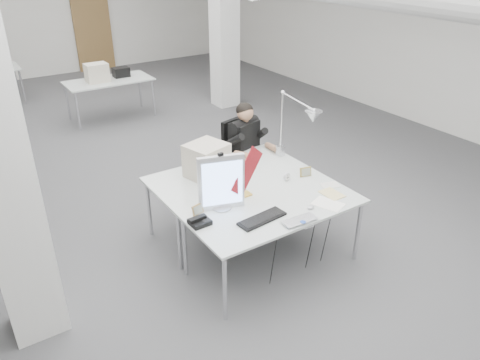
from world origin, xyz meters
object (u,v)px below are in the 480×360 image
object	(u,v)px
beige_monitor	(207,160)
desk_main	(275,207)
laptop	(303,223)
office_chair	(243,160)
monitor	(221,183)
architect_lamp	(295,124)
bankers_lamp	(243,182)
seated_person	(245,136)
desk_phone	(200,222)

from	to	relation	value
beige_monitor	desk_main	bearing A→B (deg)	-92.06
desk_main	laptop	xyz separation A→B (m)	(0.02, -0.42, 0.03)
office_chair	monitor	bearing A→B (deg)	-145.72
architect_lamp	monitor	bearing A→B (deg)	-163.67
office_chair	monitor	distance (m)	1.68
bankers_lamp	seated_person	bearing A→B (deg)	34.65
seated_person	laptop	distance (m)	1.93
desk_phone	office_chair	bearing A→B (deg)	42.64
bankers_lamp	desk_phone	distance (m)	0.70
laptop	beige_monitor	xyz separation A→B (m)	(-0.25, 1.38, 0.18)
bankers_lamp	architect_lamp	distance (m)	1.07
desk_phone	seated_person	bearing A→B (deg)	41.56
architect_lamp	seated_person	bearing A→B (deg)	104.21
monitor	desk_phone	world-z (taller)	monitor
bankers_lamp	beige_monitor	distance (m)	0.61
office_chair	architect_lamp	distance (m)	1.06
seated_person	beige_monitor	distance (m)	0.94
monitor	desk_phone	size ratio (longest dim) A/B	3.07
beige_monitor	architect_lamp	world-z (taller)	architect_lamp
office_chair	bankers_lamp	world-z (taller)	office_chair
laptop	office_chair	bearing A→B (deg)	76.21
seated_person	laptop	bearing A→B (deg)	-121.83
monitor	laptop	world-z (taller)	monitor
desk_main	bankers_lamp	bearing A→B (deg)	111.58
desk_phone	beige_monitor	size ratio (longest dim) A/B	0.46
seated_person	laptop	world-z (taller)	seated_person
monitor	beige_monitor	distance (m)	0.74
office_chair	desk_phone	world-z (taller)	office_chair
desk_main	beige_monitor	xyz separation A→B (m)	(-0.23, 0.96, 0.21)
monitor	beige_monitor	world-z (taller)	monitor
monitor	bankers_lamp	size ratio (longest dim) A/B	1.87
beige_monitor	laptop	bearing A→B (deg)	-95.45
office_chair	desk_phone	size ratio (longest dim) A/B	5.88
bankers_lamp	monitor	bearing A→B (deg)	175.20
monitor	architect_lamp	world-z (taller)	architect_lamp
seated_person	desk_phone	world-z (taller)	seated_person
desk_main	beige_monitor	distance (m)	1.01
monitor	bankers_lamp	world-z (taller)	monitor
seated_person	desk_phone	bearing A→B (deg)	-151.36
desk_main	bankers_lamp	distance (m)	0.42
laptop	desk_phone	xyz separation A→B (m)	(-0.81, 0.54, 0.01)
desk_main	architect_lamp	bearing A→B (deg)	41.20
desk_phone	beige_monitor	xyz separation A→B (m)	(0.56, 0.84, 0.17)
bankers_lamp	office_chair	bearing A→B (deg)	35.87
desk_main	office_chair	xyz separation A→B (m)	(0.59, 1.47, -0.19)
office_chair	beige_monitor	distance (m)	1.05
laptop	seated_person	bearing A→B (deg)	75.78
desk_main	office_chair	bearing A→B (deg)	68.08
desk_main	architect_lamp	size ratio (longest dim) A/B	1.82
desk_main	office_chair	size ratio (longest dim) A/B	1.64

